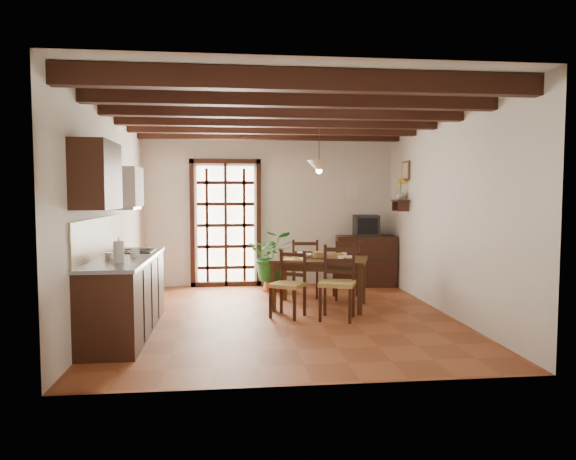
{
  "coord_description": "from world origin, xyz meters",
  "views": [
    {
      "loc": [
        -0.68,
        -6.79,
        1.66
      ],
      "look_at": [
        0.1,
        0.4,
        1.15
      ],
      "focal_mm": 32.0,
      "sensor_mm": 36.0,
      "label": 1
    }
  ],
  "objects": [
    {
      "name": "fuse_box",
      "position": [
        1.5,
        2.48,
        1.75
      ],
      "size": [
        0.25,
        0.03,
        0.32
      ],
      "primitive_type": "cube",
      "color": "white",
      "rests_on": "room_shell"
    },
    {
      "name": "potted_plant",
      "position": [
        -0.01,
        1.89,
        0.57
      ],
      "size": [
        2.26,
        2.03,
        2.24
      ],
      "primitive_type": "imported",
      "rotation": [
        0.0,
        0.0,
        -0.16
      ],
      "color": "#144C19",
      "rests_on": "ground_plane"
    },
    {
      "name": "range_hood",
      "position": [
        -2.05,
        -0.05,
        1.73
      ],
      "size": [
        0.38,
        0.6,
        0.54
      ],
      "color": "white",
      "rests_on": "room_shell"
    },
    {
      "name": "table_bowl",
      "position": [
        0.37,
        0.67,
        0.75
      ],
      "size": [
        0.25,
        0.25,
        0.05
      ],
      "primitive_type": "imported",
      "rotation": [
        0.0,
        0.0,
        -0.18
      ],
      "color": "white",
      "rests_on": "dining_table"
    },
    {
      "name": "ground_plane",
      "position": [
        0.0,
        0.0,
        0.0
      ],
      "size": [
        5.0,
        5.0,
        0.0
      ],
      "primitive_type": "plane",
      "color": "brown"
    },
    {
      "name": "shelf_flowers",
      "position": [
        2.14,
        1.6,
        1.86
      ],
      "size": [
        0.14,
        0.14,
        0.36
      ],
      "color": "yellow",
      "rests_on": "shelf_vase"
    },
    {
      "name": "plant_pot",
      "position": [
        -0.01,
        1.89,
        0.11
      ],
      "size": [
        0.33,
        0.33,
        0.2
      ],
      "primitive_type": "cone",
      "color": "maroon",
      "rests_on": "ground_plane"
    },
    {
      "name": "wall_shelf",
      "position": [
        2.14,
        1.6,
        1.51
      ],
      "size": [
        0.2,
        0.42,
        0.2
      ],
      "color": "black",
      "rests_on": "room_shell"
    },
    {
      "name": "chair_far_right",
      "position": [
        1.12,
        1.1,
        0.29
      ],
      "size": [
        0.47,
        0.45,
        0.94
      ],
      "rotation": [
        0.0,
        0.0,
        3.06
      ],
      "color": "#AF924A",
      "rests_on": "ground_plane"
    },
    {
      "name": "upper_cabinet",
      "position": [
        -2.08,
        -1.3,
        1.85
      ],
      "size": [
        0.35,
        0.8,
        0.7
      ],
      "primitive_type": "cube",
      "color": "black",
      "rests_on": "room_shell"
    },
    {
      "name": "pendant_lamp",
      "position": [
        0.58,
        0.65,
        2.08
      ],
      "size": [
        0.36,
        0.36,
        0.84
      ],
      "color": "black",
      "rests_on": "room_shell"
    },
    {
      "name": "room_shell",
      "position": [
        0.0,
        0.0,
        1.82
      ],
      "size": [
        4.52,
        5.02,
        2.81
      ],
      "color": "silver",
      "rests_on": "ground_plane"
    },
    {
      "name": "chair_near_left",
      "position": [
        0.06,
        0.01,
        0.28
      ],
      "size": [
        0.55,
        0.55,
        0.89
      ],
      "rotation": [
        0.0,
        0.0,
        -0.55
      ],
      "color": "#AF924A",
      "rests_on": "ground_plane"
    },
    {
      "name": "table_setting",
      "position": [
        0.58,
        0.55,
        0.73
      ],
      "size": [
        0.97,
        0.65,
        0.09
      ],
      "rotation": [
        0.0,
        0.0,
        -0.32
      ],
      "color": "yellow",
      "rests_on": "dining_table"
    },
    {
      "name": "french_door",
      "position": [
        -0.8,
        2.45,
        1.18
      ],
      "size": [
        1.26,
        0.11,
        2.32
      ],
      "color": "white",
      "rests_on": "ground_plane"
    },
    {
      "name": "framed_picture",
      "position": [
        2.22,
        1.6,
        2.05
      ],
      "size": [
        0.03,
        0.32,
        0.32
      ],
      "color": "brown",
      "rests_on": "room_shell"
    },
    {
      "name": "counter_items",
      "position": [
        -1.95,
        -0.51,
        0.96
      ],
      "size": [
        0.5,
        1.43,
        0.25
      ],
      "color": "black",
      "rests_on": "kitchen_counter"
    },
    {
      "name": "crt_tv",
      "position": [
        1.72,
        2.22,
        1.09
      ],
      "size": [
        0.48,
        0.45,
        0.38
      ],
      "rotation": [
        0.0,
        0.0,
        -0.11
      ],
      "color": "black",
      "rests_on": "sideboard"
    },
    {
      "name": "ceiling_beams",
      "position": [
        0.0,
        0.0,
        2.69
      ],
      "size": [
        4.5,
        4.34,
        0.2
      ],
      "color": "black",
      "rests_on": "room_shell"
    },
    {
      "name": "shelf_vase",
      "position": [
        2.14,
        1.6,
        1.65
      ],
      "size": [
        0.15,
        0.15,
        0.15
      ],
      "primitive_type": "imported",
      "color": "#B2BFB2",
      "rests_on": "wall_shelf"
    },
    {
      "name": "dining_table",
      "position": [
        0.58,
        0.55,
        0.63
      ],
      "size": [
        1.53,
        1.23,
        0.72
      ],
      "rotation": [
        0.0,
        0.0,
        -0.32
      ],
      "color": "#3B2413",
      "rests_on": "ground_plane"
    },
    {
      "name": "chair_near_right",
      "position": [
        0.69,
        -0.2,
        0.3
      ],
      "size": [
        0.57,
        0.56,
        0.97
      ],
      "rotation": [
        0.0,
        0.0,
        -0.35
      ],
      "color": "#AF924A",
      "rests_on": "ground_plane"
    },
    {
      "name": "kitchen_counter",
      "position": [
        -1.96,
        -0.6,
        0.47
      ],
      "size": [
        0.64,
        2.25,
        1.38
      ],
      "color": "black",
      "rests_on": "ground_plane"
    },
    {
      "name": "chair_far_left",
      "position": [
        0.48,
        1.3,
        0.3
      ],
      "size": [
        0.5,
        0.48,
        0.94
      ],
      "rotation": [
        0.0,
        0.0,
        2.98
      ],
      "color": "#AF924A",
      "rests_on": "ground_plane"
    },
    {
      "name": "sideboard",
      "position": [
        1.72,
        2.23,
        0.45
      ],
      "size": [
        1.11,
        0.6,
        0.9
      ],
      "primitive_type": "cube",
      "rotation": [
        0.0,
        0.0,
        -0.11
      ],
      "color": "black",
      "rests_on": "ground_plane"
    }
  ]
}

